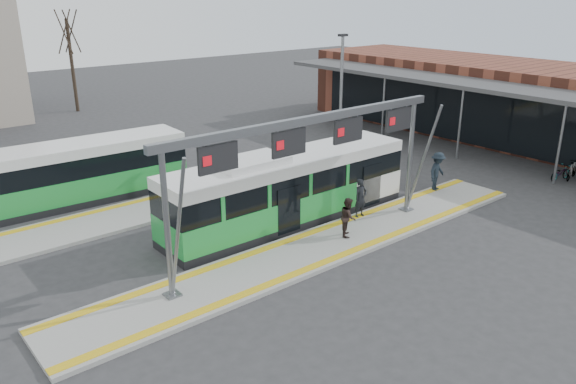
% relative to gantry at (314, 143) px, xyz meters
% --- Properties ---
extents(ground, '(120.00, 120.00, 0.00)m').
position_rel_gantry_xyz_m(ground, '(0.35, -0.25, -4.30)').
color(ground, '#2D2D30').
rests_on(ground, ground).
extents(platform_main, '(22.00, 3.00, 0.15)m').
position_rel_gantry_xyz_m(platform_main, '(0.35, -0.25, -4.22)').
color(platform_main, gray).
rests_on(platform_main, ground).
extents(platform_second, '(20.00, 3.00, 0.15)m').
position_rel_gantry_xyz_m(platform_second, '(-3.65, 7.75, -4.22)').
color(platform_second, gray).
rests_on(platform_second, ground).
extents(tactile_main, '(22.00, 2.65, 0.02)m').
position_rel_gantry_xyz_m(tactile_main, '(0.35, -0.25, -4.14)').
color(tactile_main, gold).
rests_on(tactile_main, platform_main).
extents(tactile_second, '(20.00, 0.35, 0.02)m').
position_rel_gantry_xyz_m(tactile_second, '(-3.65, 8.90, -4.14)').
color(tactile_second, gold).
rests_on(tactile_second, platform_second).
extents(gantry, '(13.00, 1.68, 5.20)m').
position_rel_gantry_xyz_m(gantry, '(0.00, 0.00, 0.00)').
color(gantry, slate).
rests_on(gantry, platform_main).
extents(station_building, '(11.50, 32.00, 5.00)m').
position_rel_gantry_xyz_m(station_building, '(22.17, 3.74, -1.76)').
color(station_building, brown).
rests_on(station_building, ground).
extents(hero_bus, '(11.88, 2.61, 3.26)m').
position_rel_gantry_xyz_m(hero_bus, '(1.05, 2.77, -2.81)').
color(hero_bus, black).
rests_on(hero_bus, ground).
extents(bg_bus_green, '(11.58, 2.95, 2.87)m').
position_rel_gantry_xyz_m(bg_bus_green, '(-5.69, 11.15, -2.88)').
color(bg_bus_green, black).
rests_on(bg_bus_green, ground).
extents(passenger_a, '(0.66, 0.45, 1.75)m').
position_rel_gantry_xyz_m(passenger_a, '(3.62, 0.85, -3.28)').
color(passenger_a, black).
rests_on(passenger_a, platform_main).
extents(passenger_b, '(0.99, 0.99, 1.62)m').
position_rel_gantry_xyz_m(passenger_b, '(1.76, -0.23, -3.34)').
color(passenger_b, '#2C201D').
rests_on(passenger_b, platform_main).
extents(passenger_c, '(1.39, 0.98, 1.96)m').
position_rel_gantry_xyz_m(passenger_c, '(9.14, 0.85, -3.17)').
color(passenger_c, black).
rests_on(passenger_c, platform_main).
extents(bicycle_c, '(1.57, 0.75, 0.79)m').
position_rel_gantry_xyz_m(bicycle_c, '(15.95, -2.18, -3.90)').
color(bicycle_c, gray).
rests_on(bicycle_c, ground).
extents(bicycle_d, '(1.76, 0.77, 1.02)m').
position_rel_gantry_xyz_m(bicycle_d, '(16.52, -2.52, -3.79)').
color(bicycle_d, gray).
rests_on(bicycle_d, ground).
extents(tree_mid, '(1.40, 1.40, 8.46)m').
position_rel_gantry_xyz_m(tree_mid, '(2.58, 32.38, 2.11)').
color(tree_mid, '#382B21').
rests_on(tree_mid, ground).
extents(lamp_east, '(0.50, 0.25, 7.57)m').
position_rel_gantry_xyz_m(lamp_east, '(7.09, 5.73, -0.28)').
color(lamp_east, slate).
rests_on(lamp_east, ground).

